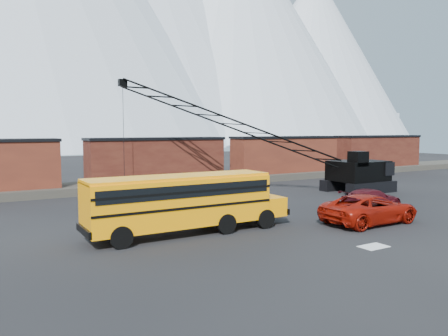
# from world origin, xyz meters

# --- Properties ---
(ground) EXTENTS (160.00, 160.00, 0.00)m
(ground) POSITION_xyz_m (0.00, 0.00, 0.00)
(ground) COLOR black
(ground) RESTS_ON ground
(gravel_berm) EXTENTS (120.00, 5.00, 0.70)m
(gravel_berm) POSITION_xyz_m (0.00, 22.00, 0.35)
(gravel_berm) COLOR #46433A
(gravel_berm) RESTS_ON ground
(boxcar_mid) EXTENTS (13.70, 3.10, 4.17)m
(boxcar_mid) POSITION_xyz_m (0.00, 22.00, 2.76)
(boxcar_mid) COLOR #592519
(boxcar_mid) RESTS_ON gravel_berm
(boxcar_east_near) EXTENTS (13.70, 3.10, 4.17)m
(boxcar_east_near) POSITION_xyz_m (16.00, 22.00, 2.76)
(boxcar_east_near) COLOR #4D1F16
(boxcar_east_near) RESTS_ON gravel_berm
(boxcar_east_far) EXTENTS (13.70, 3.10, 4.17)m
(boxcar_east_far) POSITION_xyz_m (32.00, 22.00, 2.76)
(boxcar_east_far) COLOR #592519
(boxcar_east_far) RESTS_ON gravel_berm
(snow_patch) EXTENTS (1.40, 0.90, 0.02)m
(snow_patch) POSITION_xyz_m (0.50, -4.00, 0.01)
(snow_patch) COLOR silver
(snow_patch) RESTS_ON ground
(school_bus) EXTENTS (11.65, 2.65, 3.19)m
(school_bus) POSITION_xyz_m (-6.10, 3.02, 1.79)
(school_bus) COLOR #FF9605
(school_bus) RESTS_ON ground
(red_pickup) EXTENTS (6.35, 2.94, 1.76)m
(red_pickup) POSITION_xyz_m (4.57, -0.23, 0.88)
(red_pickup) COLOR #931207
(red_pickup) RESTS_ON ground
(maroon_suv) EXTENTS (5.02, 2.17, 1.44)m
(maroon_suv) POSITION_xyz_m (8.44, 2.96, 0.72)
(maroon_suv) COLOR #430C13
(maroon_suv) RESTS_ON ground
(crawler_crane) EXTENTS (22.16, 11.78, 10.13)m
(crawler_crane) POSITION_xyz_m (4.41, 14.33, 5.96)
(crawler_crane) COLOR black
(crawler_crane) RESTS_ON ground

